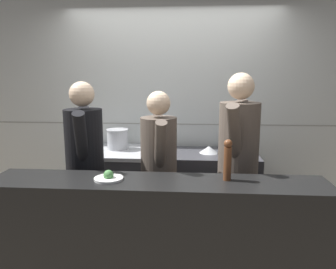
{
  "coord_description": "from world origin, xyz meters",
  "views": [
    {
      "loc": [
        0.24,
        -2.59,
        1.75
      ],
      "look_at": [
        -0.01,
        0.6,
        1.15
      ],
      "focal_mm": 35.0,
      "sensor_mm": 36.0,
      "label": 1
    }
  ],
  "objects_px": {
    "pepper_mill": "(228,159)",
    "chef_head_cook": "(85,164)",
    "chefs_knife": "(231,155)",
    "oven_range": "(126,189)",
    "chef_sous": "(159,170)",
    "mixing_bowl_steel": "(209,150)",
    "chef_line": "(238,161)",
    "stock_pot": "(118,139)",
    "plated_dish_main": "(109,177)"
  },
  "relations": [
    {
      "from": "chef_head_cook",
      "to": "pepper_mill",
      "type": "bearing_deg",
      "value": -31.9
    },
    {
      "from": "mixing_bowl_steel",
      "to": "chef_line",
      "type": "bearing_deg",
      "value": -70.27
    },
    {
      "from": "mixing_bowl_steel",
      "to": "chef_sous",
      "type": "height_order",
      "value": "chef_sous"
    },
    {
      "from": "oven_range",
      "to": "chef_head_cook",
      "type": "distance_m",
      "value": 0.87
    },
    {
      "from": "oven_range",
      "to": "pepper_mill",
      "type": "relative_size",
      "value": 3.1
    },
    {
      "from": "pepper_mill",
      "to": "chef_sous",
      "type": "distance_m",
      "value": 0.75
    },
    {
      "from": "oven_range",
      "to": "pepper_mill",
      "type": "height_order",
      "value": "pepper_mill"
    },
    {
      "from": "chef_sous",
      "to": "pepper_mill",
      "type": "bearing_deg",
      "value": -48.26
    },
    {
      "from": "mixing_bowl_steel",
      "to": "chefs_knife",
      "type": "bearing_deg",
      "value": -24.02
    },
    {
      "from": "chefs_knife",
      "to": "chef_line",
      "type": "relative_size",
      "value": 0.2
    },
    {
      "from": "pepper_mill",
      "to": "chef_head_cook",
      "type": "height_order",
      "value": "chef_head_cook"
    },
    {
      "from": "mixing_bowl_steel",
      "to": "chef_line",
      "type": "height_order",
      "value": "chef_line"
    },
    {
      "from": "chef_head_cook",
      "to": "chef_line",
      "type": "xyz_separation_m",
      "value": [
        1.39,
        0.05,
        0.04
      ]
    },
    {
      "from": "oven_range",
      "to": "mixing_bowl_steel",
      "type": "xyz_separation_m",
      "value": [
        0.94,
        0.01,
        0.47
      ]
    },
    {
      "from": "pepper_mill",
      "to": "chef_line",
      "type": "relative_size",
      "value": 0.18
    },
    {
      "from": "chefs_knife",
      "to": "pepper_mill",
      "type": "relative_size",
      "value": 1.1
    },
    {
      "from": "chef_line",
      "to": "oven_range",
      "type": "bearing_deg",
      "value": 169.66
    },
    {
      "from": "mixing_bowl_steel",
      "to": "pepper_mill",
      "type": "relative_size",
      "value": 0.67
    },
    {
      "from": "plated_dish_main",
      "to": "stock_pot",
      "type": "bearing_deg",
      "value": 99.85
    },
    {
      "from": "chefs_knife",
      "to": "pepper_mill",
      "type": "distance_m",
      "value": 1.05
    },
    {
      "from": "chef_head_cook",
      "to": "stock_pot",
      "type": "bearing_deg",
      "value": 67.07
    },
    {
      "from": "oven_range",
      "to": "chef_sous",
      "type": "xyz_separation_m",
      "value": [
        0.45,
        -0.67,
        0.44
      ]
    },
    {
      "from": "chef_head_cook",
      "to": "chef_line",
      "type": "height_order",
      "value": "chef_line"
    },
    {
      "from": "plated_dish_main",
      "to": "chefs_knife",
      "type": "bearing_deg",
      "value": 45.93
    },
    {
      "from": "chefs_knife",
      "to": "chef_head_cook",
      "type": "relative_size",
      "value": 0.21
    },
    {
      "from": "oven_range",
      "to": "mixing_bowl_steel",
      "type": "distance_m",
      "value": 1.05
    },
    {
      "from": "stock_pot",
      "to": "chef_line",
      "type": "xyz_separation_m",
      "value": [
        1.26,
        -0.69,
        -0.04
      ]
    },
    {
      "from": "chef_head_cook",
      "to": "chef_line",
      "type": "bearing_deg",
      "value": -10.75
    },
    {
      "from": "chefs_knife",
      "to": "plated_dish_main",
      "type": "distance_m",
      "value": 1.5
    },
    {
      "from": "mixing_bowl_steel",
      "to": "chef_line",
      "type": "distance_m",
      "value": 0.68
    },
    {
      "from": "stock_pot",
      "to": "oven_range",
      "type": "bearing_deg",
      "value": -32.61
    },
    {
      "from": "chef_head_cook",
      "to": "mixing_bowl_steel",
      "type": "bearing_deg",
      "value": 17.92
    },
    {
      "from": "chefs_knife",
      "to": "plated_dish_main",
      "type": "relative_size",
      "value": 1.57
    },
    {
      "from": "chefs_knife",
      "to": "chef_sous",
      "type": "relative_size",
      "value": 0.22
    },
    {
      "from": "plated_dish_main",
      "to": "chef_head_cook",
      "type": "xyz_separation_m",
      "value": [
        -0.35,
        0.49,
        -0.04
      ]
    },
    {
      "from": "mixing_bowl_steel",
      "to": "chef_sous",
      "type": "xyz_separation_m",
      "value": [
        -0.48,
        -0.68,
        -0.04
      ]
    },
    {
      "from": "stock_pot",
      "to": "mixing_bowl_steel",
      "type": "xyz_separation_m",
      "value": [
        1.03,
        -0.05,
        -0.1
      ]
    },
    {
      "from": "pepper_mill",
      "to": "chefs_knife",
      "type": "bearing_deg",
      "value": 81.75
    },
    {
      "from": "plated_dish_main",
      "to": "chef_sous",
      "type": "height_order",
      "value": "chef_sous"
    },
    {
      "from": "chef_head_cook",
      "to": "chef_line",
      "type": "relative_size",
      "value": 0.96
    },
    {
      "from": "mixing_bowl_steel",
      "to": "pepper_mill",
      "type": "distance_m",
      "value": 1.14
    },
    {
      "from": "chefs_knife",
      "to": "chef_line",
      "type": "distance_m",
      "value": 0.54
    },
    {
      "from": "mixing_bowl_steel",
      "to": "chef_head_cook",
      "type": "distance_m",
      "value": 1.35
    },
    {
      "from": "stock_pot",
      "to": "chef_head_cook",
      "type": "bearing_deg",
      "value": -100.19
    },
    {
      "from": "pepper_mill",
      "to": "plated_dish_main",
      "type": "bearing_deg",
      "value": -176.09
    },
    {
      "from": "mixing_bowl_steel",
      "to": "chef_sous",
      "type": "distance_m",
      "value": 0.83
    },
    {
      "from": "chef_head_cook",
      "to": "chefs_knife",
      "type": "bearing_deg",
      "value": 10.05
    },
    {
      "from": "chefs_knife",
      "to": "chef_sous",
      "type": "xyz_separation_m",
      "value": [
        -0.71,
        -0.57,
        -0.01
      ]
    },
    {
      "from": "chefs_knife",
      "to": "pepper_mill",
      "type": "height_order",
      "value": "pepper_mill"
    },
    {
      "from": "oven_range",
      "to": "stock_pot",
      "type": "xyz_separation_m",
      "value": [
        -0.09,
        0.06,
        0.57
      ]
    }
  ]
}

